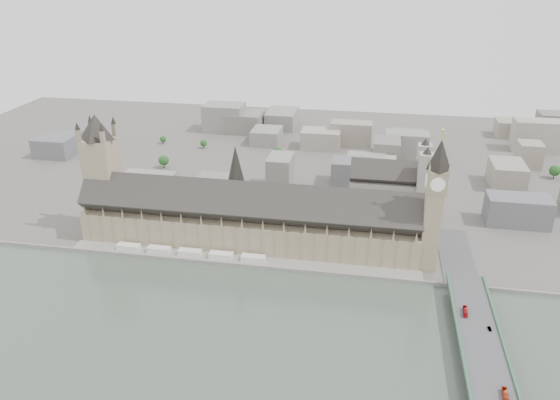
% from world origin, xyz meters
% --- Properties ---
extents(ground, '(900.00, 900.00, 0.00)m').
position_xyz_m(ground, '(0.00, 0.00, 0.00)').
color(ground, '#595651').
rests_on(ground, ground).
extents(embankment_wall, '(600.00, 1.50, 3.00)m').
position_xyz_m(embankment_wall, '(0.00, -15.00, 1.50)').
color(embankment_wall, gray).
rests_on(embankment_wall, ground).
extents(river_terrace, '(270.00, 15.00, 2.00)m').
position_xyz_m(river_terrace, '(0.00, -7.50, 1.00)').
color(river_terrace, gray).
rests_on(river_terrace, ground).
extents(terrace_tents, '(118.00, 7.00, 4.00)m').
position_xyz_m(terrace_tents, '(-40.00, -7.00, 4.00)').
color(terrace_tents, white).
rests_on(terrace_tents, river_terrace).
extents(palace_of_westminster, '(265.00, 40.73, 55.44)m').
position_xyz_m(palace_of_westminster, '(0.00, 19.70, 22.71)').
color(palace_of_westminster, gray).
rests_on(palace_of_westminster, ground).
extents(elizabeth_tower, '(17.00, 17.00, 107.50)m').
position_xyz_m(elizabeth_tower, '(138.00, 8.00, 58.09)').
color(elizabeth_tower, gray).
rests_on(elizabeth_tower, ground).
extents(victoria_tower, '(30.00, 30.00, 100.00)m').
position_xyz_m(victoria_tower, '(-122.00, 26.00, 55.20)').
color(victoria_tower, gray).
rests_on(victoria_tower, ground).
extents(central_tower, '(13.00, 13.00, 48.00)m').
position_xyz_m(central_tower, '(-10.00, 26.00, 57.92)').
color(central_tower, gray).
rests_on(central_tower, ground).
extents(westminster_bridge, '(25.00, 325.00, 10.25)m').
position_xyz_m(westminster_bridge, '(162.00, -87.50, 5.12)').
color(westminster_bridge, '#474749').
rests_on(westminster_bridge, ground).
extents(bridge_parapets, '(25.00, 235.00, 1.15)m').
position_xyz_m(bridge_parapets, '(162.00, -132.00, 10.82)').
color(bridge_parapets, '#38674C').
rests_on(bridge_parapets, westminster_bridge).
extents(westminster_abbey, '(68.00, 36.00, 64.00)m').
position_xyz_m(westminster_abbey, '(110.92, 95.00, 25.08)').
color(westminster_abbey, gray).
rests_on(westminster_abbey, ground).
extents(city_skyline_inland, '(720.00, 360.00, 38.00)m').
position_xyz_m(city_skyline_inland, '(0.00, 245.00, 19.00)').
color(city_skyline_inland, gray).
rests_on(city_skyline_inland, ground).
extents(park_trees, '(110.00, 30.00, 15.00)m').
position_xyz_m(park_trees, '(-10.00, 60.00, 7.50)').
color(park_trees, '#1E4F1C').
rests_on(park_trees, ground).
extents(red_bus_north, '(3.29, 10.67, 2.93)m').
position_xyz_m(red_bus_north, '(156.23, -60.16, 11.71)').
color(red_bus_north, red).
rests_on(red_bus_north, westminster_bridge).
extents(red_bus_south, '(3.16, 10.63, 2.92)m').
position_xyz_m(red_bus_south, '(166.92, -129.64, 11.71)').
color(red_bus_south, red).
rests_on(red_bus_south, westminster_bridge).
extents(car_silver, '(1.96, 4.26, 1.35)m').
position_xyz_m(car_silver, '(168.46, -74.24, 10.93)').
color(car_silver, gray).
rests_on(car_silver, westminster_bridge).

